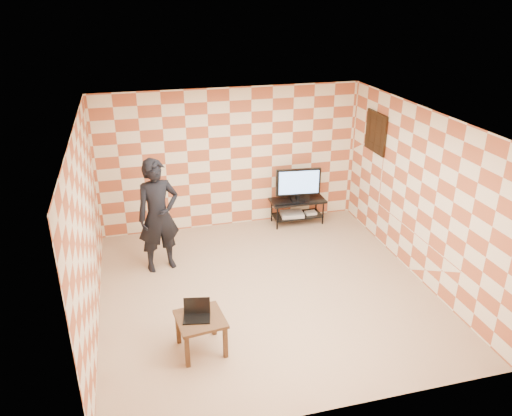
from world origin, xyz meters
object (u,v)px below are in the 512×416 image
(tv_stand, at_px, (297,206))
(tv, at_px, (298,183))
(side_table, at_px, (201,324))
(person, at_px, (158,216))

(tv_stand, relative_size, tv, 1.22)
(tv_stand, bearing_deg, tv, -84.23)
(tv, bearing_deg, side_table, -126.34)
(tv, distance_m, person, 2.96)
(tv_stand, height_order, side_table, same)
(side_table, xyz_separation_m, person, (-0.32, 2.25, 0.54))
(tv_stand, relative_size, person, 0.56)
(tv_stand, height_order, tv, tv)
(tv_stand, bearing_deg, side_table, -126.31)
(tv, distance_m, side_table, 4.15)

